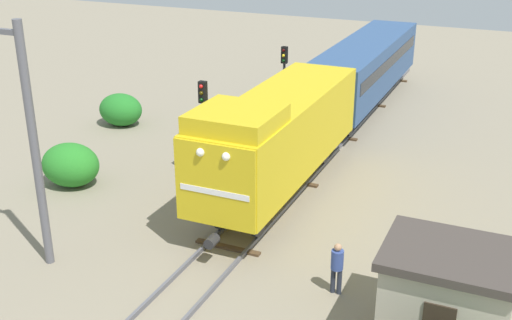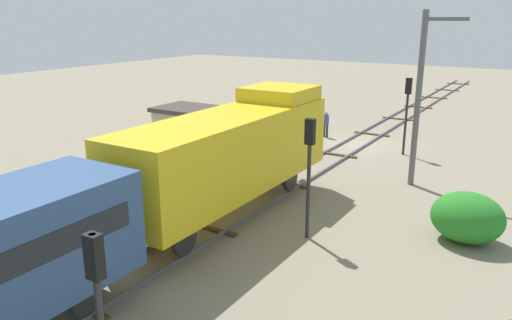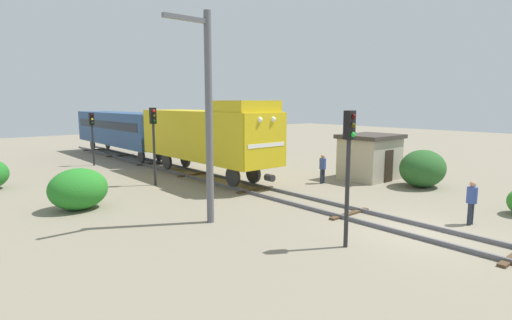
{
  "view_description": "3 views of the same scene",
  "coord_description": "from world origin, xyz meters",
  "px_view_note": "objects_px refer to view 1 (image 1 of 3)",
  "views": [
    {
      "loc": [
        8.69,
        -8.12,
        11.13
      ],
      "look_at": [
        -0.59,
        12.9,
        1.8
      ],
      "focal_mm": 45.0,
      "sensor_mm": 36.0,
      "label": 1
    },
    {
      "loc": [
        -10.5,
        29.01,
        7.72
      ],
      "look_at": [
        1.03,
        10.23,
        1.34
      ],
      "focal_mm": 35.0,
      "sensor_mm": 36.0,
      "label": 2
    },
    {
      "loc": [
        -13.49,
        -6.72,
        4.65
      ],
      "look_at": [
        1.17,
        10.46,
        1.4
      ],
      "focal_mm": 28.0,
      "sensor_mm": 36.0,
      "label": 3
    }
  ],
  "objects_px": {
    "traffic_signal_mid": "(203,113)",
    "relay_hut": "(447,295)",
    "locomotive": "(278,133)",
    "traffic_signal_far": "(284,68)",
    "catenary_mast": "(32,142)",
    "passenger_car_leading": "(366,64)",
    "worker_by_signal": "(337,264)"
  },
  "relations": [
    {
      "from": "worker_by_signal",
      "to": "traffic_signal_mid",
      "type": "bearing_deg",
      "value": -93.3
    },
    {
      "from": "locomotive",
      "to": "traffic_signal_mid",
      "type": "height_order",
      "value": "locomotive"
    },
    {
      "from": "passenger_car_leading",
      "to": "catenary_mast",
      "type": "relative_size",
      "value": 1.75
    },
    {
      "from": "traffic_signal_far",
      "to": "relay_hut",
      "type": "height_order",
      "value": "traffic_signal_far"
    },
    {
      "from": "traffic_signal_mid",
      "to": "relay_hut",
      "type": "distance_m",
      "value": 12.94
    },
    {
      "from": "traffic_signal_mid",
      "to": "relay_hut",
      "type": "relative_size",
      "value": 1.25
    },
    {
      "from": "traffic_signal_mid",
      "to": "worker_by_signal",
      "type": "height_order",
      "value": "traffic_signal_mid"
    },
    {
      "from": "locomotive",
      "to": "passenger_car_leading",
      "type": "xyz_separation_m",
      "value": [
        0.0,
        13.34,
        -0.25
      ]
    },
    {
      "from": "traffic_signal_mid",
      "to": "catenary_mast",
      "type": "distance_m",
      "value": 8.2
    },
    {
      "from": "traffic_signal_mid",
      "to": "relay_hut",
      "type": "bearing_deg",
      "value": -31.91
    },
    {
      "from": "traffic_signal_far",
      "to": "traffic_signal_mid",
      "type": "bearing_deg",
      "value": -88.8
    },
    {
      "from": "locomotive",
      "to": "traffic_signal_far",
      "type": "relative_size",
      "value": 2.97
    },
    {
      "from": "worker_by_signal",
      "to": "relay_hut",
      "type": "bearing_deg",
      "value": 108.34
    },
    {
      "from": "locomotive",
      "to": "relay_hut",
      "type": "relative_size",
      "value": 3.31
    },
    {
      "from": "catenary_mast",
      "to": "relay_hut",
      "type": "bearing_deg",
      "value": 5.23
    },
    {
      "from": "passenger_car_leading",
      "to": "relay_hut",
      "type": "height_order",
      "value": "passenger_car_leading"
    },
    {
      "from": "traffic_signal_far",
      "to": "catenary_mast",
      "type": "bearing_deg",
      "value": -94.78
    },
    {
      "from": "passenger_car_leading",
      "to": "traffic_signal_mid",
      "type": "distance_m",
      "value": 13.49
    },
    {
      "from": "traffic_signal_far",
      "to": "worker_by_signal",
      "type": "relative_size",
      "value": 2.29
    },
    {
      "from": "traffic_signal_far",
      "to": "locomotive",
      "type": "bearing_deg",
      "value": -69.91
    },
    {
      "from": "worker_by_signal",
      "to": "relay_hut",
      "type": "height_order",
      "value": "relay_hut"
    },
    {
      "from": "traffic_signal_mid",
      "to": "traffic_signal_far",
      "type": "distance_m",
      "value": 9.56
    },
    {
      "from": "catenary_mast",
      "to": "traffic_signal_far",
      "type": "bearing_deg",
      "value": 85.22
    },
    {
      "from": "locomotive",
      "to": "passenger_car_leading",
      "type": "relative_size",
      "value": 0.83
    },
    {
      "from": "traffic_signal_mid",
      "to": "worker_by_signal",
      "type": "xyz_separation_m",
      "value": [
        7.6,
        -5.85,
        -2.04
      ]
    },
    {
      "from": "traffic_signal_mid",
      "to": "passenger_car_leading",
      "type": "bearing_deg",
      "value": 75.39
    },
    {
      "from": "worker_by_signal",
      "to": "relay_hut",
      "type": "relative_size",
      "value": 0.49
    },
    {
      "from": "traffic_signal_mid",
      "to": "worker_by_signal",
      "type": "distance_m",
      "value": 9.8
    },
    {
      "from": "passenger_car_leading",
      "to": "relay_hut",
      "type": "distance_m",
      "value": 21.24
    },
    {
      "from": "traffic_signal_mid",
      "to": "traffic_signal_far",
      "type": "relative_size",
      "value": 1.12
    },
    {
      "from": "worker_by_signal",
      "to": "traffic_signal_far",
      "type": "bearing_deg",
      "value": -118.87
    },
    {
      "from": "passenger_car_leading",
      "to": "worker_by_signal",
      "type": "height_order",
      "value": "passenger_car_leading"
    }
  ]
}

